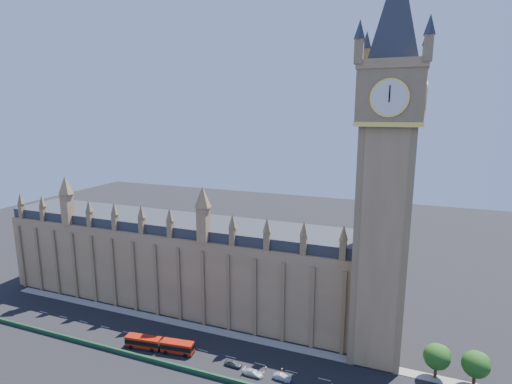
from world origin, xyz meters
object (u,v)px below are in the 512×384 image
(car_grey, at_px, (233,363))
(car_silver, at_px, (282,377))
(red_bus, at_px, (159,344))
(car_white, at_px, (253,373))

(car_grey, distance_m, car_silver, 12.69)
(red_bus, distance_m, car_grey, 20.73)
(red_bus, bearing_deg, car_grey, -4.65)
(red_bus, distance_m, car_silver, 33.39)
(car_silver, height_order, car_white, car_white)
(car_white, bearing_deg, red_bus, 89.68)
(car_grey, distance_m, car_white, 6.09)
(car_grey, bearing_deg, red_bus, 96.58)
(car_grey, height_order, car_silver, car_grey)
(red_bus, bearing_deg, car_silver, -6.54)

